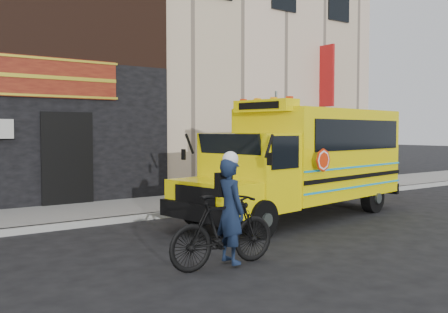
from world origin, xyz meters
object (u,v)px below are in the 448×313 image
bicycle (223,230)px  school_bus (305,158)px  cyclist (230,214)px  sign_pole (276,141)px

bicycle → school_bus: bearing=-57.9°
cyclist → school_bus: bearing=-56.4°
school_bus → cyclist: 5.15m
school_bus → sign_pole: size_ratio=2.09×
bicycle → sign_pole: bearing=-46.5°
sign_pole → cyclist: 7.61m
bicycle → cyclist: 0.30m
bicycle → cyclist: bearing=-88.8°
school_bus → cyclist: size_ratio=4.18×
sign_pole → cyclist: (-5.53, -5.12, -1.02)m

